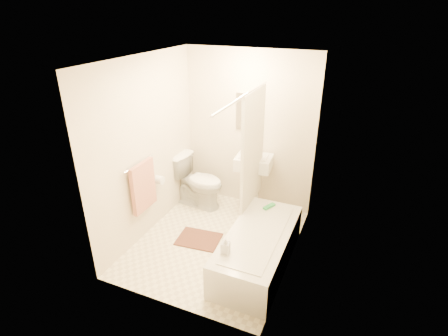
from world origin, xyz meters
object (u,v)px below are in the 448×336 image
at_px(bath_mat, 199,239).
at_px(soap_bottle, 225,246).
at_px(bathtub, 258,249).
at_px(toilet, 198,181).
at_px(sink, 253,182).

relative_size(bath_mat, soap_bottle, 2.84).
height_order(bathtub, bath_mat, bathtub).
bearing_deg(soap_bottle, bathtub, 65.35).
distance_m(bathtub, bath_mat, 0.93).
bearing_deg(bath_mat, soap_bottle, -43.64).
height_order(toilet, bathtub, toilet).
height_order(toilet, soap_bottle, toilet).
xyz_separation_m(bathtub, soap_bottle, (-0.23, -0.49, 0.33)).
height_order(sink, bathtub, sink).
bearing_deg(toilet, sink, -74.05).
bearing_deg(soap_bottle, toilet, 126.29).
bearing_deg(sink, soap_bottle, -87.32).
bearing_deg(toilet, soap_bottle, -137.71).
relative_size(bathtub, bath_mat, 2.81).
xyz_separation_m(sink, bathtub, (0.47, -1.15, -0.28)).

